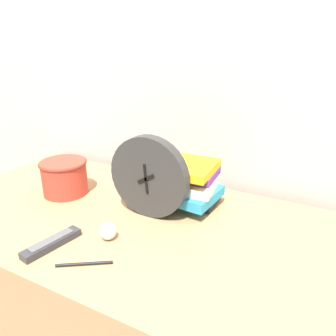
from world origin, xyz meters
TOP-DOWN VIEW (x-y plane):
  - wall_back at (0.00, 0.76)m, footprint 6.00×0.04m
  - desk at (0.00, 0.34)m, footprint 1.32×0.69m
  - desk_clock at (0.06, 0.39)m, footprint 0.26×0.04m
  - book_stack at (0.12, 0.52)m, footprint 0.25×0.20m
  - basket at (-0.29, 0.39)m, footprint 0.17×0.17m
  - tv_remote at (-0.08, 0.12)m, footprint 0.06×0.17m
  - crumpled_paper_ball at (0.03, 0.22)m, footprint 0.05×0.05m
  - pen at (0.05, 0.10)m, footprint 0.12×0.08m

SIDE VIEW (x-z plane):
  - desk at x=0.00m, z-range 0.00..0.74m
  - pen at x=0.05m, z-range 0.74..0.75m
  - tv_remote at x=-0.08m, z-range 0.74..0.76m
  - crumpled_paper_ball at x=0.03m, z-range 0.74..0.79m
  - basket at x=-0.29m, z-range 0.75..0.87m
  - book_stack at x=0.12m, z-range 0.74..0.89m
  - desk_clock at x=0.06m, z-range 0.74..1.00m
  - wall_back at x=0.00m, z-range 0.00..2.40m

